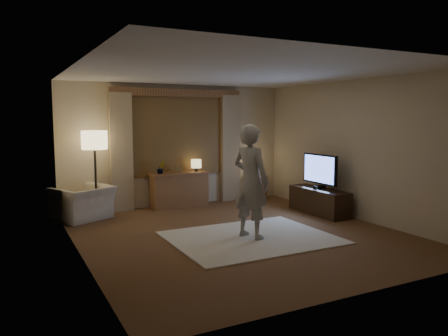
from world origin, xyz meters
TOP-DOWN VIEW (x-y plane):
  - room at (0.00, 0.50)m, footprint 5.04×5.54m
  - rug at (0.04, -0.31)m, footprint 2.50×2.00m
  - sideboard at (-0.07, 2.50)m, footprint 1.20×0.40m
  - picture_frame at (-0.07, 2.50)m, footprint 0.16×0.02m
  - plant at (-0.47, 2.50)m, footprint 0.17×0.13m
  - table_lamp_sideboard at (0.33, 2.50)m, footprint 0.22×0.22m
  - floor_lamp at (-1.83, 2.34)m, footprint 0.48×0.48m
  - armchair at (-2.10, 2.20)m, footprint 1.25×1.19m
  - side_table at (1.80, 2.45)m, footprint 0.40×0.40m
  - table_lamp_side at (1.80, 2.45)m, footprint 0.30×0.30m
  - tv_stand at (2.15, 0.60)m, footprint 0.45×1.40m
  - tv at (2.15, 0.60)m, footprint 0.23×0.95m
  - person at (0.03, -0.31)m, footprint 0.63×0.76m

SIDE VIEW (x-z plane):
  - rug at x=0.04m, z-range 0.00..0.02m
  - tv_stand at x=2.15m, z-range 0.00..0.50m
  - side_table at x=1.80m, z-range 0.00..0.56m
  - armchair at x=-2.10m, z-range 0.00..0.63m
  - sideboard at x=-0.07m, z-range 0.00..0.70m
  - picture_frame at x=-0.07m, z-range 0.70..0.90m
  - plant at x=-0.47m, z-range 0.70..1.00m
  - table_lamp_side at x=1.80m, z-range 0.65..1.09m
  - tv at x=2.15m, z-range 0.54..1.22m
  - table_lamp_sideboard at x=0.33m, z-range 0.75..1.05m
  - person at x=0.03m, z-range 0.02..1.80m
  - room at x=0.00m, z-range 0.01..2.65m
  - floor_lamp at x=-1.83m, z-range 0.56..2.22m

